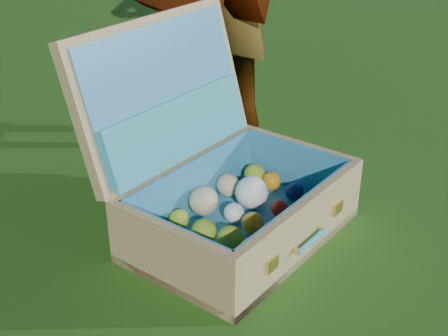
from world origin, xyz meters
The scene contains 3 objects.
ground centered at (0.00, 0.00, 0.00)m, with size 60.00×60.00×0.00m, color #215114.
stray_ball centered at (-0.39, 0.07, 0.04)m, with size 0.07×0.07×0.07m, color teal.
suitcase centered at (-0.12, 0.23, 0.18)m, with size 0.83×0.78×0.65m.
Camera 1 is at (-1.13, -1.14, 1.11)m, focal length 50.00 mm.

